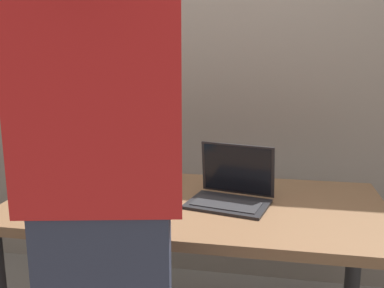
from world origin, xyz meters
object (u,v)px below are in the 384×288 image
at_px(laptop, 232,190).
at_px(beer_bottle_amber, 118,166).
at_px(beer_bottle_brown, 127,162).
at_px(coffee_mug, 119,208).
at_px(beer_bottle_dark, 151,160).
at_px(person_figure, 104,227).
at_px(beer_bottle_green, 108,159).

bearing_deg(laptop, beer_bottle_amber, 171.40).
distance_m(beer_bottle_brown, coffee_mug, 0.48).
height_order(beer_bottle_brown, beer_bottle_dark, beer_bottle_dark).
distance_m(laptop, person_figure, 0.75).
bearing_deg(coffee_mug, laptop, 35.00).
bearing_deg(beer_bottle_green, beer_bottle_brown, 24.09).
bearing_deg(beer_bottle_dark, coffee_mug, -89.00).
bearing_deg(beer_bottle_green, beer_bottle_dark, 17.44).
bearing_deg(beer_bottle_amber, beer_bottle_green, 141.70).
bearing_deg(coffee_mug, beer_bottle_amber, 109.96).
distance_m(beer_bottle_amber, beer_bottle_dark, 0.17).
relative_size(beer_bottle_dark, person_figure, 0.16).
relative_size(laptop, beer_bottle_green, 1.18).
xyz_separation_m(beer_bottle_brown, person_figure, (0.23, -0.86, 0.05)).
xyz_separation_m(beer_bottle_amber, person_figure, (0.24, -0.77, 0.04)).
relative_size(beer_bottle_amber, coffee_mug, 2.34).
bearing_deg(person_figure, beer_bottle_dark, 97.59).
bearing_deg(person_figure, beer_bottle_brown, 104.89).
height_order(beer_bottle_amber, beer_bottle_brown, beer_bottle_amber).
relative_size(beer_bottle_green, person_figure, 0.18).
relative_size(laptop, beer_bottle_amber, 1.29).
relative_size(laptop, coffee_mug, 3.01).
distance_m(laptop, beer_bottle_brown, 0.55).
distance_m(beer_bottle_dark, coffee_mug, 0.48).
xyz_separation_m(laptop, coffee_mug, (-0.40, -0.28, -0.01)).
bearing_deg(beer_bottle_brown, beer_bottle_dark, 12.05).
bearing_deg(beer_bottle_dark, person_figure, -82.41).
bearing_deg(coffee_mug, beer_bottle_brown, 104.67).
bearing_deg(laptop, beer_bottle_dark, 154.08).
bearing_deg(beer_bottle_brown, person_figure, -75.11).
distance_m(beer_bottle_green, beer_bottle_dark, 0.21).
relative_size(beer_bottle_brown, beer_bottle_dark, 0.96).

